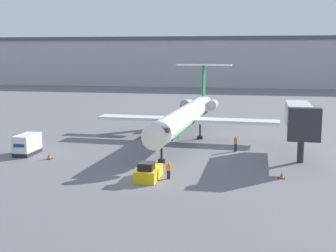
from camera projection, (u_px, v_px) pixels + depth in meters
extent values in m
plane|color=slate|center=(144.00, 181.00, 42.77)|extent=(600.00, 600.00, 0.00)
cube|color=#B2B2B7|center=(229.00, 63.00, 157.90)|extent=(180.00, 16.00, 15.39)
cube|color=#4C515B|center=(229.00, 39.00, 156.60)|extent=(180.00, 16.80, 1.20)
cylinder|color=white|center=(185.00, 116.00, 61.15)|extent=(3.76, 27.14, 2.63)
cone|color=white|center=(157.00, 136.00, 47.14)|extent=(2.72, 2.21, 2.63)
cube|color=black|center=(159.00, 130.00, 47.88)|extent=(2.26, 0.79, 0.44)
cone|color=white|center=(203.00, 104.00, 75.54)|extent=(2.49, 2.99, 2.37)
cube|color=#19723F|center=(185.00, 123.00, 61.29)|extent=(3.38, 24.43, 0.20)
cube|color=white|center=(237.00, 121.00, 61.01)|extent=(10.95, 3.34, 0.36)
cube|color=white|center=(139.00, 118.00, 64.08)|extent=(10.95, 3.34, 0.36)
cylinder|color=#ADADB7|center=(212.00, 105.00, 71.56)|extent=(1.69, 2.89, 1.57)
cylinder|color=#ADADB7|center=(186.00, 104.00, 72.48)|extent=(1.69, 2.89, 1.57)
cube|color=#19723F|center=(204.00, 80.00, 75.50)|extent=(0.33, 2.21, 4.93)
cube|color=white|center=(204.00, 65.00, 75.11)|extent=(8.95, 2.17, 0.20)
cylinder|color=black|center=(162.00, 154.00, 49.48)|extent=(0.24, 0.24, 1.97)
cylinder|color=black|center=(162.00, 161.00, 49.60)|extent=(0.80, 0.80, 0.40)
cylinder|color=black|center=(175.00, 131.00, 63.78)|extent=(0.24, 0.24, 1.97)
cylinder|color=black|center=(175.00, 136.00, 63.91)|extent=(0.80, 0.80, 0.40)
cylinder|color=black|center=(200.00, 132.00, 63.00)|extent=(0.24, 0.24, 1.97)
cylinder|color=black|center=(200.00, 137.00, 63.13)|extent=(0.80, 0.80, 0.40)
cube|color=yellow|center=(149.00, 173.00, 43.25)|extent=(1.90, 3.94, 1.08)
cube|color=black|center=(146.00, 166.00, 42.27)|extent=(1.33, 1.42, 0.70)
cube|color=black|center=(153.00, 170.00, 45.10)|extent=(1.71, 0.30, 0.65)
cube|color=#232326|center=(28.00, 152.00, 53.67)|extent=(1.84, 3.79, 0.45)
cube|color=silver|center=(27.00, 142.00, 53.49)|extent=(1.84, 3.79, 1.88)
cube|color=navy|center=(19.00, 146.00, 51.63)|extent=(1.29, 0.04, 0.36)
cube|color=#232838|center=(169.00, 175.00, 43.34)|extent=(0.32, 0.20, 0.78)
cube|color=orange|center=(169.00, 167.00, 43.23)|extent=(0.40, 0.24, 0.62)
sphere|color=tan|center=(169.00, 163.00, 43.17)|extent=(0.23, 0.23, 0.23)
cube|color=#232838|center=(236.00, 148.00, 55.24)|extent=(0.32, 0.20, 0.90)
cube|color=orange|center=(236.00, 141.00, 55.11)|extent=(0.40, 0.24, 0.71)
sphere|color=tan|center=(236.00, 137.00, 55.03)|extent=(0.26, 0.26, 0.26)
cube|color=black|center=(49.00, 159.00, 51.34)|extent=(0.57, 0.57, 0.04)
cone|color=orange|center=(49.00, 156.00, 51.28)|extent=(0.41, 0.41, 0.72)
cube|color=black|center=(281.00, 178.00, 43.52)|extent=(0.63, 0.63, 0.04)
cone|color=orange|center=(281.00, 175.00, 43.47)|extent=(0.45, 0.45, 0.60)
cylinder|color=#2D2D33|center=(301.00, 148.00, 49.63)|extent=(0.70, 0.70, 3.20)
cube|color=#B2B7BC|center=(299.00, 116.00, 52.31)|extent=(2.60, 10.80, 2.60)
cube|color=#2D2D33|center=(304.00, 125.00, 46.49)|extent=(3.20, 1.20, 3.38)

